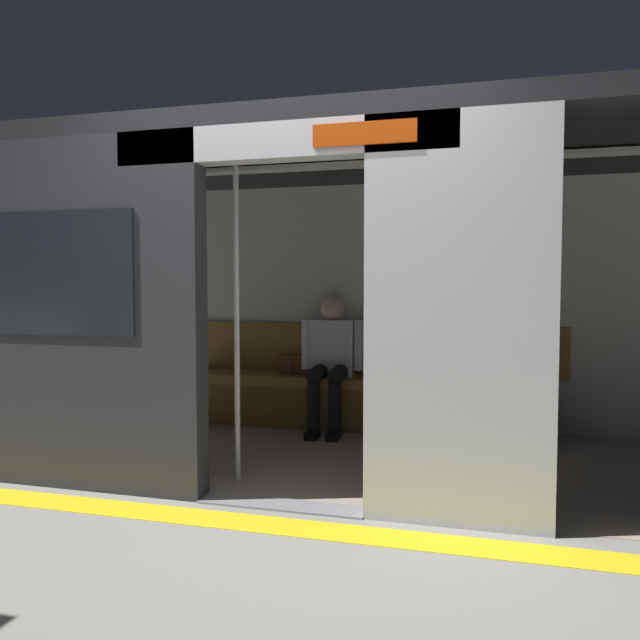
{
  "coord_description": "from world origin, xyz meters",
  "views": [
    {
      "loc": [
        -1.22,
        3.49,
        1.29
      ],
      "look_at": [
        0.09,
        -1.14,
        1.01
      ],
      "focal_mm": 36.55,
      "sensor_mm": 36.0,
      "label": 1
    }
  ],
  "objects_px": {
    "train_car": "(322,254)",
    "grab_pole_door": "(237,316)",
    "person_seated": "(331,352)",
    "book": "(380,376)",
    "handbag": "(295,364)",
    "bench_seat": "(358,390)"
  },
  "relations": [
    {
      "from": "train_car",
      "to": "grab_pole_door",
      "type": "distance_m",
      "value": 0.92
    },
    {
      "from": "train_car",
      "to": "person_seated",
      "type": "height_order",
      "value": "train_car"
    },
    {
      "from": "book",
      "to": "grab_pole_door",
      "type": "xyz_separation_m",
      "value": [
        0.63,
        1.67,
        0.6
      ]
    },
    {
      "from": "book",
      "to": "grab_pole_door",
      "type": "bearing_deg",
      "value": 75.88
    },
    {
      "from": "handbag",
      "to": "book",
      "type": "xyz_separation_m",
      "value": [
        -0.79,
        0.06,
        -0.07
      ]
    },
    {
      "from": "person_seated",
      "to": "handbag",
      "type": "distance_m",
      "value": 0.42
    },
    {
      "from": "person_seated",
      "to": "grab_pole_door",
      "type": "relative_size",
      "value": 0.55
    },
    {
      "from": "grab_pole_door",
      "to": "bench_seat",
      "type": "bearing_deg",
      "value": -104.85
    },
    {
      "from": "person_seated",
      "to": "grab_pole_door",
      "type": "xyz_separation_m",
      "value": [
        0.21,
        1.59,
        0.4
      ]
    },
    {
      "from": "person_seated",
      "to": "bench_seat",
      "type": "bearing_deg",
      "value": -167.15
    },
    {
      "from": "grab_pole_door",
      "to": "train_car",
      "type": "bearing_deg",
      "value": -116.83
    },
    {
      "from": "book",
      "to": "grab_pole_door",
      "type": "height_order",
      "value": "grab_pole_door"
    },
    {
      "from": "bench_seat",
      "to": "book",
      "type": "xyz_separation_m",
      "value": [
        -0.19,
        -0.02,
        0.12
      ]
    },
    {
      "from": "handbag",
      "to": "grab_pole_door",
      "type": "bearing_deg",
      "value": 95.47
    },
    {
      "from": "grab_pole_door",
      "to": "book",
      "type": "bearing_deg",
      "value": -110.67
    },
    {
      "from": "handbag",
      "to": "person_seated",
      "type": "bearing_deg",
      "value": 160.1
    },
    {
      "from": "train_car",
      "to": "handbag",
      "type": "bearing_deg",
      "value": -62.04
    },
    {
      "from": "book",
      "to": "handbag",
      "type": "bearing_deg",
      "value": 2.15
    },
    {
      "from": "train_car",
      "to": "grab_pole_door",
      "type": "relative_size",
      "value": 2.97
    },
    {
      "from": "train_car",
      "to": "bench_seat",
      "type": "distance_m",
      "value": 1.47
    },
    {
      "from": "person_seated",
      "to": "grab_pole_door",
      "type": "height_order",
      "value": "grab_pole_door"
    },
    {
      "from": "train_car",
      "to": "bench_seat",
      "type": "height_order",
      "value": "train_car"
    }
  ]
}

